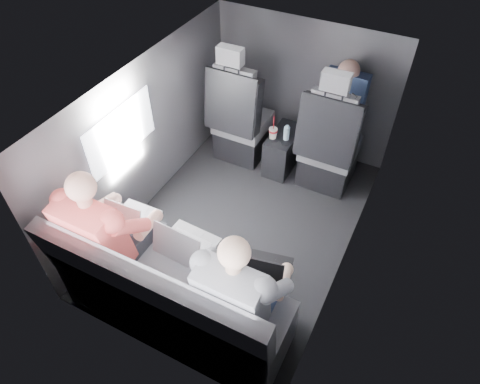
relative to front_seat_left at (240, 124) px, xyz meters
The scene contains 20 objects.
floor 1.03m from the front_seat_left, 61.81° to the right, with size 2.60×2.60×0.00m, color black.
ceiling 1.34m from the front_seat_left, 61.81° to the right, with size 2.60×2.60×0.00m, color #B2B2AD.
panel_left 0.99m from the front_seat_left, 118.19° to the right, with size 0.02×2.60×1.35m, color #56565B.
panel_right 1.61m from the front_seat_left, 31.88° to the right, with size 0.02×2.60×1.35m, color #56565B.
panel_front 0.70m from the front_seat_left, 45.65° to the left, with size 1.80×0.02×1.35m, color #56565B.
panel_back 2.20m from the front_seat_left, 78.12° to the right, with size 1.80×0.02×1.35m, color #56565B.
side_window 1.32m from the front_seat_left, 110.67° to the right, with size 0.02×0.75×0.42m, color white.
seatbelt 1.00m from the front_seat_left, 10.68° to the right, with size 0.05×0.01×0.65m, color black.
front_seat_left is the anchor object (origin of this frame).
front_seat_right 0.90m from the front_seat_left, ahead, with size 0.52×0.58×1.26m.
center_console 0.49m from the front_seat_left, ahead, with size 0.24×0.48×0.41m.
rear_bench 1.96m from the front_seat_left, 76.69° to the right, with size 1.60×0.57×0.92m.
soda_cup 0.39m from the front_seat_left, 10.98° to the right, with size 0.08×0.08×0.24m.
water_bottle 0.51m from the front_seat_left, ahead, with size 0.06×0.06×0.16m.
laptop_white 1.63m from the front_seat_left, 91.10° to the right, with size 0.30×0.28×0.22m.
laptop_silver 1.73m from the front_seat_left, 75.29° to the right, with size 0.37×0.33×0.25m.
laptop_black 1.91m from the front_seat_left, 59.54° to the right, with size 0.41×0.39×0.26m.
passenger_rear_left 1.82m from the front_seat_left, 91.76° to the right, with size 0.52×0.63×1.24m.
passenger_rear_right 2.05m from the front_seat_left, 62.59° to the right, with size 0.49×0.62×1.21m.
passenger_front_right 0.99m from the front_seat_left, 16.12° to the left, with size 0.37×0.37×0.72m.
Camera 1 is at (1.11, -2.23, 2.85)m, focal length 32.00 mm.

